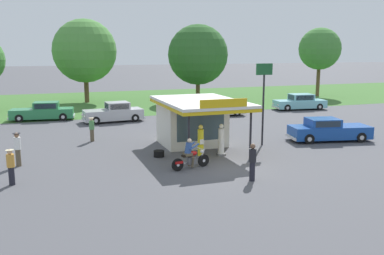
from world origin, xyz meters
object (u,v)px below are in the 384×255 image
at_px(motorcycle_with_rider, 190,156).
at_px(featured_classic_sedan, 328,130).
at_px(bystander_chatting_near_pumps, 18,148).
at_px(roadside_pole_sign, 264,90).
at_px(gas_pump_nearside, 201,142).
at_px(gas_pump_offside, 221,141).
at_px(bystander_strolling_foreground, 252,161).
at_px(bystander_leaning_by_kiosk, 11,166).
at_px(parked_car_back_row_right, 43,112).
at_px(parked_car_back_row_left, 114,113).
at_px(bystander_standing_back_lot, 92,129).
at_px(spare_tire_stack, 159,154).
at_px(parked_car_back_row_far_right, 215,108).
at_px(parked_car_second_row_spare, 300,102).

distance_m(motorcycle_with_rider, featured_classic_sedan, 11.33).
distance_m(bystander_chatting_near_pumps, roadside_pole_sign, 14.49).
bearing_deg(gas_pump_nearside, gas_pump_offside, -0.00).
height_order(bystander_strolling_foreground, bystander_leaning_by_kiosk, bystander_strolling_foreground).
relative_size(parked_car_back_row_right, parked_car_back_row_left, 1.07).
bearing_deg(bystander_leaning_by_kiosk, bystander_standing_back_lot, 61.29).
bearing_deg(bystander_strolling_foreground, bystander_standing_back_lot, 118.61).
xyz_separation_m(parked_car_back_row_left, roadside_pole_sign, (7.42, -11.98, 2.74)).
distance_m(bystander_standing_back_lot, spare_tire_stack, 6.24).
bearing_deg(roadside_pole_sign, spare_tire_stack, -174.56).
bearing_deg(featured_classic_sedan, motorcycle_with_rider, -163.41).
relative_size(parked_car_back_row_far_right, spare_tire_stack, 9.35).
distance_m(featured_classic_sedan, bystander_leaning_by_kiosk, 19.41).
xyz_separation_m(motorcycle_with_rider, bystander_standing_back_lot, (-3.96, 8.24, 0.19)).
height_order(gas_pump_nearside, featured_classic_sedan, gas_pump_nearside).
height_order(parked_car_back_row_far_right, spare_tire_stack, parked_car_back_row_far_right).
height_order(gas_pump_nearside, parked_car_back_row_left, gas_pump_nearside).
height_order(gas_pump_nearside, parked_car_back_row_far_right, gas_pump_nearside).
distance_m(parked_car_second_row_spare, parked_car_back_row_left, 18.93).
height_order(gas_pump_nearside, gas_pump_offside, gas_pump_nearside).
height_order(gas_pump_nearside, parked_car_back_row_right, gas_pump_nearside).
height_order(bystander_strolling_foreground, bystander_standing_back_lot, bystander_strolling_foreground).
distance_m(bystander_chatting_near_pumps, spare_tire_stack, 7.41).
bearing_deg(parked_car_back_row_right, bystander_strolling_foreground, -66.82).
height_order(featured_classic_sedan, bystander_standing_back_lot, bystander_standing_back_lot).
height_order(gas_pump_offside, motorcycle_with_rider, gas_pump_offside).
distance_m(parked_car_second_row_spare, parked_car_back_row_right, 24.60).
relative_size(gas_pump_offside, parked_car_back_row_left, 0.35).
distance_m(bystander_strolling_foreground, bystander_standing_back_lot, 12.54).
relative_size(gas_pump_offside, bystander_strolling_foreground, 1.04).
bearing_deg(parked_car_back_row_left, bystander_leaning_by_kiosk, -114.57).
height_order(motorcycle_with_rider, parked_car_back_row_far_right, motorcycle_with_rider).
bearing_deg(bystander_chatting_near_pumps, bystander_strolling_foreground, -31.19).
relative_size(bystander_strolling_foreground, bystander_standing_back_lot, 1.10).
xyz_separation_m(gas_pump_offside, bystander_strolling_foreground, (-0.53, -4.78, 0.10)).
xyz_separation_m(motorcycle_with_rider, bystander_leaning_by_kiosk, (-8.32, 0.27, 0.22)).
bearing_deg(parked_car_back_row_right, parked_car_back_row_far_right, -10.93).
bearing_deg(parked_car_back_row_right, gas_pump_offside, -59.62).
height_order(parked_car_back_row_left, spare_tire_stack, parked_car_back_row_left).
bearing_deg(featured_classic_sedan, bystander_standing_back_lot, 161.33).
height_order(gas_pump_nearside, motorcycle_with_rider, gas_pump_nearside).
relative_size(parked_car_back_row_far_right, parked_car_back_row_left, 1.09).
bearing_deg(spare_tire_stack, motorcycle_with_rider, -73.26).
bearing_deg(roadside_pole_sign, featured_classic_sedan, -3.39).
bearing_deg(gas_pump_offside, parked_car_back_row_far_right, 68.72).
relative_size(featured_classic_sedan, parked_car_back_row_far_right, 1.01).
distance_m(motorcycle_with_rider, bystander_chatting_near_pumps, 8.90).
height_order(gas_pump_offside, bystander_chatting_near_pumps, gas_pump_offside).
relative_size(featured_classic_sedan, bystander_leaning_by_kiosk, 3.47).
relative_size(gas_pump_offside, parked_car_back_row_far_right, 0.33).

